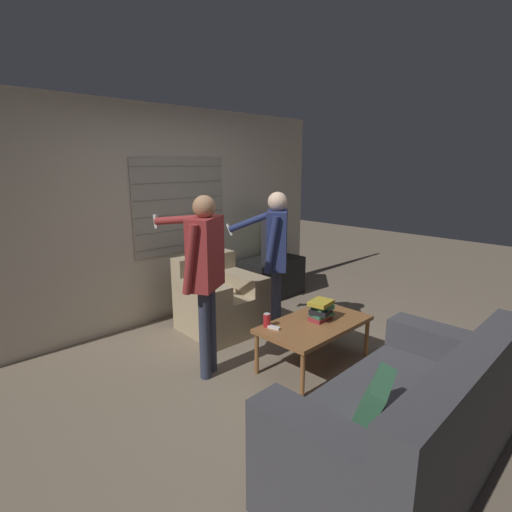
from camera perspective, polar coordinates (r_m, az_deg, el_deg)
name	(u,v)px	position (r m, az deg, el deg)	size (l,w,h in m)	color
ground_plane	(287,374)	(3.83, 4.46, -16.44)	(16.00, 16.00, 0.00)	#7F705B
wall_back	(162,215)	(4.94, -13.28, 5.71)	(5.20, 0.08, 2.55)	beige
couch_blue	(408,425)	(2.78, 20.85, -21.61)	(1.79, 0.91, 0.90)	#424247
armchair_beige	(219,301)	(4.64, -5.34, -6.38)	(0.82, 0.87, 0.84)	tan
coffee_table	(315,326)	(3.84, 8.37, -9.88)	(1.08, 0.61, 0.44)	brown
tv_stand	(270,277)	(5.79, 2.07, -3.04)	(0.92, 0.56, 0.55)	black
tv	(271,238)	(5.66, 2.09, 2.60)	(0.68, 0.61, 0.61)	#2D2D33
person_left_standing	(204,265)	(3.47, -7.38, -1.31)	(0.50, 0.82, 1.63)	#33384C
person_right_standing	(276,249)	(4.17, 2.85, 1.01)	(0.49, 0.80, 1.61)	#33384C
book_stack	(321,310)	(3.85, 9.27, -7.59)	(0.25, 0.21, 0.19)	maroon
soda_can	(267,320)	(3.67, 1.57, -9.15)	(0.07, 0.07, 0.13)	red
spare_remote	(273,327)	(3.65, 2.49, -10.15)	(0.07, 0.14, 0.02)	white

